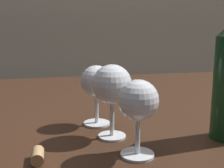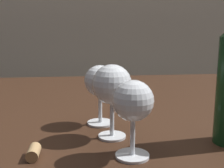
% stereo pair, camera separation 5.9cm
% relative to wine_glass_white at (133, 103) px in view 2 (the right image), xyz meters
% --- Properties ---
extents(dining_table, '(1.44, 0.99, 0.78)m').
position_rel_wine_glass_white_xyz_m(dining_table, '(0.07, 0.37, -0.19)').
color(dining_table, '#382114').
rests_on(dining_table, ground_plane).
extents(wine_glass_white, '(0.07, 0.07, 0.14)m').
position_rel_wine_glass_white_xyz_m(wine_glass_white, '(0.00, 0.00, 0.00)').
color(wine_glass_white, white).
rests_on(wine_glass_white, dining_table).
extents(wine_glass_pinot, '(0.08, 0.08, 0.16)m').
position_rel_wine_glass_white_xyz_m(wine_glass_pinot, '(-0.03, 0.10, 0.01)').
color(wine_glass_pinot, white).
rests_on(wine_glass_pinot, dining_table).
extents(wine_glass_merlot, '(0.07, 0.07, 0.14)m').
position_rel_wine_glass_white_xyz_m(wine_glass_merlot, '(-0.05, 0.18, -0.00)').
color(wine_glass_merlot, white).
rests_on(wine_glass_merlot, dining_table).
extents(cork, '(0.02, 0.04, 0.02)m').
position_rel_wine_glass_white_xyz_m(cork, '(-0.18, 0.01, -0.09)').
color(cork, tan).
rests_on(cork, dining_table).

